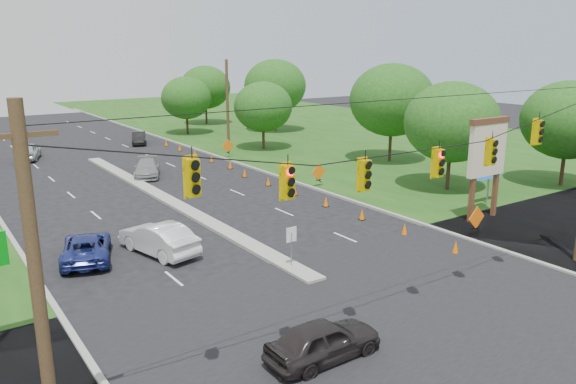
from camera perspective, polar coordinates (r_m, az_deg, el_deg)
ground at (r=22.26m, az=9.41°, el=-12.55°), size 160.00×160.00×0.00m
grass_right at (r=56.57m, az=17.48°, el=3.52°), size 40.00×160.00×0.06m
cross_street at (r=22.26m, az=9.41°, el=-12.55°), size 160.00×14.00×0.02m
curb_right at (r=51.26m, az=-5.72°, el=3.05°), size 0.25×110.00×0.16m
median at (r=39.11m, az=-12.30°, el=-0.79°), size 1.00×34.00×0.18m
median_sign at (r=25.96m, az=0.35°, el=-4.84°), size 0.55×0.06×2.05m
signal_span at (r=19.80m, az=11.88°, el=-0.67°), size 25.60×0.32×9.00m
utility_pole_far_right at (r=56.08m, az=-6.16°, el=8.66°), size 0.28×0.28×9.00m
pylon_sign at (r=35.36m, az=19.61°, el=3.76°), size 5.90×2.30×6.12m
cone_0 at (r=29.47m, az=16.66°, el=-5.38°), size 0.32×0.32×0.70m
cone_1 at (r=31.63m, az=11.75°, el=-3.71°), size 0.32×0.32×0.70m
cone_2 at (r=34.01m, az=7.52°, el=-2.24°), size 0.32×0.32×0.70m
cone_3 at (r=36.58m, az=3.87°, el=-0.96°), size 0.32×0.32×0.70m
cone_4 at (r=39.29m, az=0.71°, el=0.15°), size 0.32×0.32×0.70m
cone_5 at (r=42.12m, az=-2.03°, el=1.11°), size 0.32×0.32×0.70m
cone_6 at (r=45.04m, az=-4.43°, el=1.95°), size 0.32×0.32×0.70m
cone_7 at (r=48.31m, az=-5.90°, el=2.77°), size 0.32×0.32×0.70m
cone_8 at (r=51.36m, az=-7.78°, el=3.41°), size 0.32×0.32×0.70m
cone_9 at (r=54.46m, az=-9.45°, el=3.97°), size 0.32×0.32×0.70m
cone_10 at (r=57.61m, az=-10.95°, el=4.46°), size 0.32×0.32×0.70m
cone_11 at (r=60.79m, az=-12.28°, el=4.91°), size 0.32×0.32×0.70m
work_sign_0 at (r=31.98m, az=18.60°, el=-2.58°), size 1.27×0.58×1.37m
work_sign_1 at (r=41.55m, az=3.13°, el=1.97°), size 1.27×0.58×1.37m
work_sign_2 at (r=53.12m, az=-6.13°, el=4.63°), size 1.27×0.58×1.37m
tree_7 at (r=41.62m, az=16.30°, el=6.83°), size 6.72×6.72×7.84m
tree_8 at (r=51.19m, az=10.53°, el=9.18°), size 7.56×7.56×8.82m
tree_9 at (r=56.99m, az=-2.54°, el=8.65°), size 5.88×5.88×6.86m
tree_10 at (r=69.58m, az=-1.31°, el=10.72°), size 7.56×7.56×8.82m
tree_11 at (r=77.19m, az=-8.40°, el=10.48°), size 6.72×6.72×7.84m
tree_12 at (r=68.37m, az=-10.31°, el=9.39°), size 5.88×5.88×6.86m
tree_13 at (r=45.99m, az=26.60°, el=6.56°), size 6.72×6.72×7.84m
black_sedan at (r=19.12m, az=3.62°, el=-14.80°), size 4.10×1.67×1.39m
white_sedan at (r=28.87m, az=-13.03°, el=-4.61°), size 2.77×5.10×1.59m
blue_pickup at (r=29.03m, az=-19.79°, el=-5.30°), size 3.54×5.16×1.31m
silver_car_far at (r=46.53m, az=-14.14°, el=2.37°), size 3.60×5.06×1.36m
silver_car_oncoming at (r=57.28m, az=-24.93°, el=3.78°), size 3.31×5.04×1.59m
dark_car_receding at (r=62.69m, az=-14.91°, el=5.32°), size 2.69×4.21×1.31m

